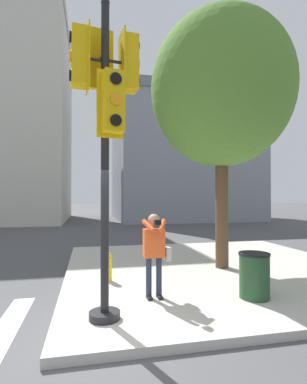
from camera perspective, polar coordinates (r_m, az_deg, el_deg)
The scene contains 8 objects.
ground_plane at distance 4.78m, azimuth -13.19°, elevation -26.63°, with size 160.00×160.00×0.00m, color #4C4C4F.
sidewalk_corner at distance 8.76m, azimuth 11.58°, elevation -14.10°, with size 8.00×8.00×0.14m.
traffic_signal_pole at distance 5.04m, azimuth -9.18°, elevation 16.28°, with size 1.13×1.12×5.12m.
person_photographer at distance 5.84m, azimuth 0.25°, elevation -10.52°, with size 0.58×0.54×1.60m.
street_tree at distance 8.91m, azimuth 12.82°, elevation 18.43°, with size 3.89×3.89×7.04m.
fire_hydrant at distance 7.15m, azimuth -8.63°, elevation -13.88°, with size 0.17×0.23×0.66m.
trash_bin at distance 6.23m, azimuth 18.66°, elevation -14.80°, with size 0.59×0.59×0.86m.
building_right at distance 28.82m, azimuth 5.03°, elevation 6.10°, with size 12.24×11.31×11.10m.
Camera 1 is at (0.07, -4.30, 2.08)m, focal length 28.00 mm.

